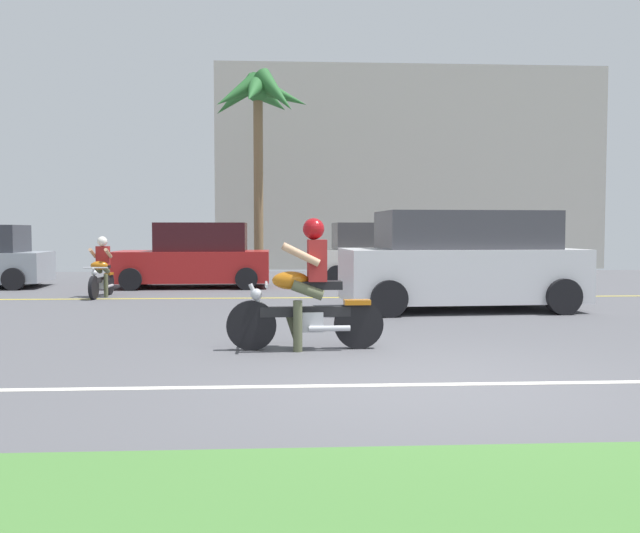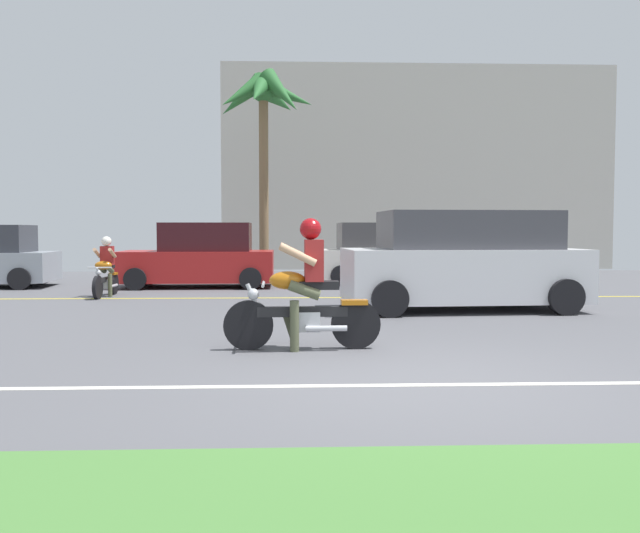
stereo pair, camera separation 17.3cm
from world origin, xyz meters
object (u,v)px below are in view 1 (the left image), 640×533
suv_nearby (462,262)px  motorcyclist_distant (102,271)px  motorcyclist (307,294)px  palm_tree_0 (259,104)px  parked_car_2 (382,255)px  parked_car_1 (196,257)px

suv_nearby → motorcyclist_distant: suv_nearby is taller
motorcyclist → motorcyclist_distant: (-4.31, 6.90, -0.12)m
palm_tree_0 → motorcyclist_distant: palm_tree_0 is taller
suv_nearby → parked_car_2: bearing=95.3°
parked_car_2 → motorcyclist_distant: parked_car_2 is taller
suv_nearby → parked_car_1: (-5.61, 5.29, -0.12)m
parked_car_1 → palm_tree_0: 5.86m
suv_nearby → palm_tree_0: size_ratio=0.72×
motorcyclist → suv_nearby: size_ratio=0.43×
motorcyclist → palm_tree_0: (-0.99, 12.69, 4.67)m
motorcyclist → palm_tree_0: palm_tree_0 is taller
motorcyclist → motorcyclist_distant: bearing=122.0°
suv_nearby → parked_car_2: size_ratio=1.13×
suv_nearby → palm_tree_0: palm_tree_0 is taller
parked_car_1 → motorcyclist: bearing=-74.8°
motorcyclist → parked_car_2: 10.68m
parked_car_2 → palm_tree_0: (-3.47, 2.31, 4.58)m
motorcyclist → palm_tree_0: bearing=94.5°
motorcyclist_distant → parked_car_1: bearing=54.7°
parked_car_1 → motorcyclist_distant: (-1.76, -2.49, -0.21)m
motorcyclist → motorcyclist_distant: size_ratio=1.21×
parked_car_2 → motorcyclist_distant: bearing=-152.8°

